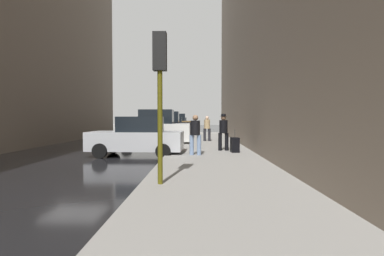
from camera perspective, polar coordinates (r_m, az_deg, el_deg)
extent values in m
plane|color=black|center=(14.16, -21.42, -5.22)|extent=(120.00, 120.00, 0.00)
cube|color=gray|center=(13.09, 3.74, -5.34)|extent=(4.00, 40.00, 0.15)
cube|color=#B7BABF|center=(13.88, -10.55, -2.40)|extent=(4.26, 1.98, 0.84)
cube|color=black|center=(13.80, -9.76, 0.70)|extent=(1.94, 1.63, 0.70)
cylinder|color=black|center=(15.16, -14.75, -3.47)|extent=(0.65, 0.24, 0.64)
cylinder|color=black|center=(13.43, -17.16, -4.18)|extent=(0.65, 0.24, 0.64)
cylinder|color=black|center=(14.56, -4.44, -3.63)|extent=(0.65, 0.24, 0.64)
cylinder|color=black|center=(12.75, -5.53, -4.43)|extent=(0.65, 0.24, 0.64)
cube|color=silver|center=(19.12, -7.32, -0.81)|extent=(4.60, 1.85, 1.10)
cube|color=black|center=(19.07, -6.74, 2.13)|extent=(2.07, 1.57, 0.90)
cylinder|color=black|center=(20.31, -11.12, -2.08)|extent=(0.64, 0.22, 0.64)
cylinder|color=black|center=(18.52, -12.31, -2.47)|extent=(0.64, 0.22, 0.64)
cylinder|color=black|center=(19.90, -2.67, -2.13)|extent=(0.64, 0.22, 0.64)
cylinder|color=black|center=(18.07, -3.04, -2.54)|extent=(0.64, 0.22, 0.64)
cube|color=black|center=(24.76, -5.39, -0.18)|extent=(4.61, 1.87, 1.10)
cube|color=black|center=(24.72, -4.94, 2.09)|extent=(2.08, 1.58, 0.90)
cylinder|color=black|center=(25.89, -8.46, -1.20)|extent=(0.64, 0.22, 0.64)
cylinder|color=black|center=(24.08, -9.17, -1.44)|extent=(0.64, 0.22, 0.64)
cylinder|color=black|center=(25.58, -1.84, -1.22)|extent=(0.64, 0.22, 0.64)
cylinder|color=black|center=(23.75, -2.04, -1.47)|extent=(0.64, 0.22, 0.64)
cube|color=slate|center=(31.03, -4.08, 0.02)|extent=(4.25, 1.95, 0.84)
cube|color=black|center=(31.01, -3.71, 1.40)|extent=(1.93, 1.61, 0.70)
cylinder|color=black|center=(32.08, -6.40, -0.59)|extent=(0.65, 0.24, 0.64)
cylinder|color=black|center=(30.25, -6.77, -0.74)|extent=(0.65, 0.24, 0.64)
cylinder|color=black|center=(31.91, -1.52, -0.59)|extent=(0.65, 0.24, 0.64)
cylinder|color=black|center=(30.07, -1.59, -0.75)|extent=(0.65, 0.24, 0.64)
cube|color=brown|center=(37.17, -3.22, 0.54)|extent=(4.64, 1.94, 1.10)
cube|color=black|center=(37.15, -2.92, 2.05)|extent=(2.11, 1.61, 0.90)
cylinder|color=black|center=(38.21, -5.39, -0.18)|extent=(0.64, 0.23, 0.64)
cylinder|color=black|center=(36.38, -5.65, -0.29)|extent=(0.64, 0.23, 0.64)
cylinder|color=black|center=(38.06, -0.90, -0.18)|extent=(0.64, 0.23, 0.64)
cylinder|color=black|center=(36.22, -0.93, -0.29)|extent=(0.64, 0.23, 0.64)
cube|color=#193828|center=(43.14, -2.62, 0.56)|extent=(4.26, 1.99, 0.84)
cube|color=black|center=(43.11, -2.36, 1.56)|extent=(1.94, 1.63, 0.70)
cylinder|color=black|center=(44.22, -4.26, 0.11)|extent=(0.65, 0.24, 0.64)
cylinder|color=black|center=(42.40, -4.58, 0.03)|extent=(0.65, 0.24, 0.64)
cylinder|color=black|center=(43.95, -0.73, 0.10)|extent=(0.65, 0.24, 0.64)
cylinder|color=black|center=(42.12, -0.90, 0.02)|extent=(0.65, 0.24, 0.64)
cylinder|color=red|center=(15.10, -2.51, -3.03)|extent=(0.22, 0.22, 0.55)
sphere|color=red|center=(15.07, -2.51, -1.78)|extent=(0.20, 0.20, 0.20)
cylinder|color=red|center=(15.10, -3.12, -2.92)|extent=(0.10, 0.09, 0.09)
cylinder|color=red|center=(15.08, -1.91, -2.93)|extent=(0.10, 0.09, 0.09)
cylinder|color=#514C0F|center=(7.17, -6.12, 3.67)|extent=(0.12, 0.12, 3.60)
cube|color=black|center=(7.33, -6.16, 14.27)|extent=(0.32, 0.24, 0.90)
sphere|color=red|center=(7.53, -6.03, 16.14)|extent=(0.14, 0.14, 0.14)
sphere|color=yellow|center=(7.46, -6.03, 14.05)|extent=(0.14, 0.14, 0.14)
sphere|color=green|center=(7.41, -6.02, 11.94)|extent=(0.14, 0.14, 0.14)
cylinder|color=black|center=(14.59, 6.62, -2.62)|extent=(0.19, 0.19, 0.85)
cylinder|color=black|center=(14.55, 5.37, -2.63)|extent=(0.19, 0.19, 0.85)
cylinder|color=black|center=(14.53, 6.01, 0.27)|extent=(0.42, 0.42, 0.62)
sphere|color=#997051|center=(14.52, 6.01, 1.96)|extent=(0.24, 0.24, 0.24)
cylinder|color=black|center=(14.52, 6.01, 2.25)|extent=(0.34, 0.34, 0.02)
cylinder|color=black|center=(14.52, 6.01, 2.48)|extent=(0.23, 0.23, 0.11)
cylinder|color=black|center=(20.48, 3.32, -1.30)|extent=(0.20, 0.20, 0.85)
cylinder|color=black|center=(20.50, 2.43, -1.29)|extent=(0.20, 0.20, 0.85)
cylinder|color=tan|center=(20.46, 2.88, 0.76)|extent=(0.43, 0.43, 0.62)
sphere|color=beige|center=(20.46, 2.88, 1.96)|extent=(0.24, 0.24, 0.24)
cylinder|color=#728CB2|center=(12.78, -0.07, -3.25)|extent=(0.21, 0.21, 0.85)
cylinder|color=#728CB2|center=(12.72, 1.35, -3.28)|extent=(0.21, 0.21, 0.85)
cylinder|color=black|center=(12.71, 0.64, 0.04)|extent=(0.46, 0.46, 0.62)
sphere|color=#997051|center=(12.70, 0.64, 1.98)|extent=(0.24, 0.24, 0.24)
cube|color=black|center=(13.94, 8.15, -3.19)|extent=(0.39, 0.58, 0.68)
cylinder|color=#333333|center=(13.90, 8.16, -1.06)|extent=(0.02, 0.02, 0.36)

